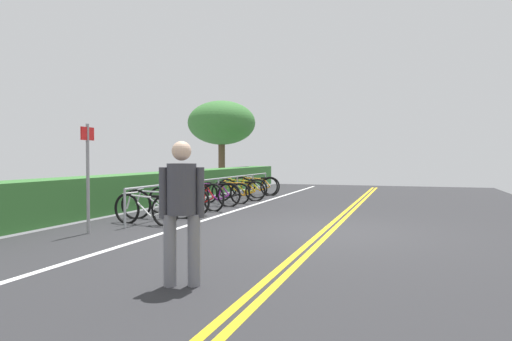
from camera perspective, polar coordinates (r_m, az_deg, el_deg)
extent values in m
cube|color=#2B2B2D|center=(8.90, 8.80, -7.60)|extent=(29.26, 10.37, 0.05)
cube|color=gold|center=(8.88, 9.31, -7.44)|extent=(26.34, 0.10, 0.00)
cube|color=gold|center=(8.91, 8.28, -7.41)|extent=(26.34, 0.10, 0.00)
cube|color=white|center=(9.77, -8.04, -6.60)|extent=(26.34, 0.12, 0.00)
cylinder|color=#9EA0A5|center=(9.46, -15.94, -4.58)|extent=(0.05, 0.05, 0.77)
cylinder|color=#9EA0A5|center=(10.78, -11.23, -3.78)|extent=(0.05, 0.05, 0.77)
cylinder|color=#9EA0A5|center=(12.17, -7.57, -3.15)|extent=(0.05, 0.05, 0.77)
cylinder|color=#9EA0A5|center=(13.60, -4.68, -2.63)|extent=(0.05, 0.05, 0.77)
cylinder|color=#9EA0A5|center=(15.05, -2.34, -2.21)|extent=(0.05, 0.05, 0.77)
cylinder|color=#9EA0A5|center=(16.53, -0.41, -1.86)|extent=(0.05, 0.05, 0.77)
cylinder|color=#9EA0A5|center=(18.02, 1.19, -1.57)|extent=(0.05, 0.05, 0.77)
cylinder|color=#9EA0A5|center=(13.57, -4.68, -1.00)|extent=(9.43, 0.04, 0.04)
torus|color=black|center=(10.18, -15.70, -4.58)|extent=(0.14, 0.67, 0.67)
torus|color=black|center=(9.57, -11.21, -4.95)|extent=(0.14, 0.67, 0.67)
cylinder|color=white|center=(9.94, -14.08, -4.28)|extent=(0.10, 0.56, 0.46)
cylinder|color=white|center=(9.88, -13.80, -3.15)|extent=(0.12, 0.67, 0.07)
cylinder|color=white|center=(9.73, -12.55, -4.48)|extent=(0.06, 0.17, 0.41)
cylinder|color=white|center=(9.68, -12.04, -5.29)|extent=(0.08, 0.36, 0.17)
cylinder|color=white|center=(9.62, -11.74, -4.13)|extent=(0.06, 0.25, 0.28)
cylinder|color=white|center=(10.14, -15.49, -3.78)|extent=(0.05, 0.14, 0.30)
cube|color=black|center=(9.67, -12.26, -3.15)|extent=(0.10, 0.21, 0.05)
cylinder|color=white|center=(10.09, -15.29, -2.68)|extent=(0.46, 0.08, 0.03)
torus|color=black|center=(10.86, -14.61, -4.10)|extent=(0.26, 0.69, 0.70)
torus|color=black|center=(10.63, -9.24, -4.20)|extent=(0.26, 0.69, 0.70)
cylinder|color=silver|center=(10.76, -12.63, -3.71)|extent=(0.21, 0.57, 0.48)
cylinder|color=silver|center=(10.72, -12.29, -2.60)|extent=(0.24, 0.68, 0.07)
cylinder|color=silver|center=(10.68, -10.80, -3.83)|extent=(0.08, 0.17, 0.43)
cylinder|color=silver|center=(10.67, -10.20, -4.57)|extent=(0.14, 0.37, 0.18)
cylinder|color=silver|center=(10.64, -9.85, -3.45)|extent=(0.11, 0.25, 0.30)
cylinder|color=silver|center=(10.83, -14.35, -3.30)|extent=(0.07, 0.14, 0.32)
cube|color=black|center=(10.65, -10.45, -2.55)|extent=(0.14, 0.21, 0.05)
cylinder|color=silver|center=(10.80, -14.09, -2.23)|extent=(0.45, 0.16, 0.03)
torus|color=black|center=(11.81, -11.80, -3.64)|extent=(0.11, 0.70, 0.69)
torus|color=black|center=(11.24, -7.29, -3.89)|extent=(0.11, 0.70, 0.69)
cylinder|color=#198C38|center=(11.58, -10.16, -3.34)|extent=(0.08, 0.61, 0.48)
cylinder|color=#198C38|center=(11.53, -9.88, -2.33)|extent=(0.09, 0.73, 0.07)
cylinder|color=#198C38|center=(11.39, -8.63, -3.50)|extent=(0.05, 0.18, 0.43)
cylinder|color=#198C38|center=(11.35, -8.11, -4.20)|extent=(0.06, 0.39, 0.18)
cylinder|color=#198C38|center=(11.29, -7.81, -3.17)|extent=(0.05, 0.26, 0.29)
cylinder|color=#198C38|center=(11.77, -11.59, -2.92)|extent=(0.05, 0.14, 0.32)
cube|color=black|center=(11.34, -8.33, -2.32)|extent=(0.09, 0.21, 0.05)
cylinder|color=#198C38|center=(11.72, -11.38, -1.95)|extent=(0.46, 0.06, 0.03)
torus|color=black|center=(12.73, -8.76, -3.10)|extent=(0.30, 0.73, 0.76)
torus|color=black|center=(12.00, -5.30, -3.38)|extent=(0.30, 0.73, 0.76)
cylinder|color=red|center=(12.44, -7.51, -2.80)|extent=(0.23, 0.58, 0.52)
cylinder|color=red|center=(12.38, -7.29, -1.77)|extent=(0.27, 0.68, 0.07)
cylinder|color=red|center=(12.20, -6.33, -2.97)|extent=(0.09, 0.17, 0.47)
cylinder|color=red|center=(12.13, -5.93, -3.70)|extent=(0.16, 0.37, 0.19)
cylinder|color=red|center=(12.07, -5.70, -2.64)|extent=(0.12, 0.26, 0.32)
cylinder|color=red|center=(12.68, -8.60, -2.37)|extent=(0.08, 0.14, 0.34)
cube|color=black|center=(12.13, -6.10, -1.78)|extent=(0.14, 0.22, 0.05)
cylinder|color=red|center=(12.63, -8.44, -1.40)|extent=(0.44, 0.18, 0.03)
torus|color=black|center=(13.42, -7.25, -2.95)|extent=(0.09, 0.71, 0.71)
torus|color=black|center=(13.08, -3.38, -3.06)|extent=(0.09, 0.71, 0.71)
cylinder|color=purple|center=(13.28, -5.82, -2.64)|extent=(0.06, 0.55, 0.49)
cylinder|color=purple|center=(13.24, -5.58, -1.73)|extent=(0.07, 0.65, 0.07)
cylinder|color=purple|center=(13.17, -4.50, -2.74)|extent=(0.04, 0.16, 0.44)
cylinder|color=purple|center=(13.14, -4.07, -3.36)|extent=(0.05, 0.35, 0.18)
cylinder|color=purple|center=(13.11, -3.82, -2.44)|extent=(0.05, 0.24, 0.30)
cylinder|color=purple|center=(13.39, -7.07, -2.29)|extent=(0.04, 0.13, 0.32)
cube|color=black|center=(13.13, -4.25, -1.69)|extent=(0.09, 0.20, 0.05)
cylinder|color=purple|center=(13.36, -6.88, -1.42)|extent=(0.46, 0.05, 0.03)
torus|color=black|center=(14.29, -5.97, -2.77)|extent=(0.07, 0.66, 0.66)
torus|color=black|center=(13.87, -1.99, -2.90)|extent=(0.07, 0.66, 0.66)
cylinder|color=black|center=(14.12, -4.51, -2.51)|extent=(0.05, 0.61, 0.45)
cylinder|color=black|center=(14.08, -4.25, -1.73)|extent=(0.05, 0.73, 0.07)
cylinder|color=black|center=(13.97, -3.15, -2.61)|extent=(0.04, 0.17, 0.40)
cylinder|color=black|center=(13.94, -2.70, -3.15)|extent=(0.04, 0.39, 0.17)
cylinder|color=black|center=(13.90, -2.44, -2.36)|extent=(0.04, 0.26, 0.28)
cylinder|color=black|center=(14.26, -5.78, -2.20)|extent=(0.04, 0.14, 0.30)
cube|color=black|center=(13.93, -2.89, -1.70)|extent=(0.08, 0.20, 0.05)
cylinder|color=black|center=(14.22, -5.59, -1.43)|extent=(0.46, 0.04, 0.03)
torus|color=black|center=(14.86, -4.29, -2.58)|extent=(0.24, 0.65, 0.66)
torus|color=black|center=(14.78, -0.09, -2.60)|extent=(0.24, 0.65, 0.66)
cylinder|color=orange|center=(14.81, -2.72, -2.30)|extent=(0.21, 0.61, 0.45)
cylinder|color=orange|center=(14.79, -2.45, -1.54)|extent=(0.24, 0.72, 0.07)
cylinder|color=orange|center=(14.79, -1.29, -2.36)|extent=(0.08, 0.18, 0.41)
cylinder|color=orange|center=(14.79, -0.83, -2.86)|extent=(0.14, 0.39, 0.17)
cylinder|color=orange|center=(14.77, -0.55, -2.10)|extent=(0.11, 0.27, 0.28)
cylinder|color=orange|center=(14.84, -4.08, -2.03)|extent=(0.07, 0.15, 0.30)
cube|color=black|center=(14.77, -1.02, -1.49)|extent=(0.13, 0.21, 0.05)
cylinder|color=orange|center=(14.83, -3.88, -1.28)|extent=(0.45, 0.15, 0.03)
torus|color=black|center=(16.00, -3.60, -2.24)|extent=(0.16, 0.69, 0.69)
torus|color=black|center=(15.79, 0.21, -2.29)|extent=(0.16, 0.69, 0.69)
cylinder|color=yellow|center=(15.91, -2.18, -1.98)|extent=(0.13, 0.61, 0.47)
cylinder|color=yellow|center=(15.88, -1.94, -1.24)|extent=(0.15, 0.73, 0.07)
cylinder|color=yellow|center=(15.84, -0.89, -2.05)|extent=(0.06, 0.18, 0.42)
cylinder|color=yellow|center=(15.83, -0.47, -2.54)|extent=(0.09, 0.39, 0.18)
cylinder|color=yellow|center=(15.80, -0.22, -1.80)|extent=(0.07, 0.27, 0.29)
cylinder|color=yellow|center=(15.98, -3.41, -1.71)|extent=(0.06, 0.15, 0.31)
cube|color=black|center=(15.81, -0.64, -1.20)|extent=(0.11, 0.21, 0.05)
cylinder|color=yellow|center=(15.96, -3.22, -0.99)|extent=(0.46, 0.10, 0.03)
torus|color=black|center=(16.71, -1.85, -2.01)|extent=(0.29, 0.70, 0.72)
torus|color=black|center=(16.73, 1.75, -2.00)|extent=(0.29, 0.70, 0.72)
cylinder|color=orange|center=(16.70, -0.50, -1.72)|extent=(0.23, 0.58, 0.49)
cylinder|color=orange|center=(16.69, -0.27, -0.98)|extent=(0.27, 0.69, 0.07)
cylinder|color=orange|center=(16.71, 0.72, -1.78)|extent=(0.09, 0.17, 0.44)
cylinder|color=orange|center=(16.72, 1.12, -2.26)|extent=(0.16, 0.37, 0.18)
cylinder|color=orange|center=(16.71, 1.35, -1.52)|extent=(0.12, 0.26, 0.31)
cylinder|color=orange|center=(16.70, -1.67, -1.47)|extent=(0.08, 0.14, 0.33)
cube|color=black|center=(16.70, 0.96, -0.94)|extent=(0.14, 0.22, 0.05)
cylinder|color=orange|center=(16.69, -1.49, -0.75)|extent=(0.44, 0.18, 0.03)
torus|color=black|center=(17.78, -1.01, -1.87)|extent=(0.21, 0.67, 0.67)
torus|color=black|center=(17.27, 1.76, -1.97)|extent=(0.21, 0.67, 0.67)
cylinder|color=silver|center=(17.58, 0.01, -1.65)|extent=(0.16, 0.56, 0.46)
cylinder|color=silver|center=(17.53, 0.19, -1.01)|extent=(0.19, 0.67, 0.07)
cylinder|color=silver|center=(17.41, 0.95, -1.74)|extent=(0.07, 0.17, 0.41)
cylinder|color=silver|center=(17.36, 1.26, -2.18)|extent=(0.12, 0.36, 0.17)
cylinder|color=silver|center=(17.31, 1.45, -1.53)|extent=(0.09, 0.25, 0.28)
cylinder|color=silver|center=(17.74, -0.88, -1.40)|extent=(0.07, 0.14, 0.30)
cube|color=black|center=(17.36, 1.14, -0.99)|extent=(0.12, 0.21, 0.05)
cylinder|color=silver|center=(17.71, -0.74, -0.77)|extent=(0.45, 0.13, 0.03)
cylinder|color=slate|center=(5.16, -10.61, -9.70)|extent=(0.14, 0.14, 0.78)
cylinder|color=slate|center=(5.13, -7.68, -9.75)|extent=(0.14, 0.14, 0.78)
cylinder|color=#3F3F47|center=(5.05, -9.19, -2.27)|extent=(0.32, 0.32, 0.55)
sphere|color=beige|center=(5.04, -9.21, 2.42)|extent=(0.21, 0.21, 0.21)
cylinder|color=#3F3F47|center=(5.08, -11.43, -2.71)|extent=(0.09, 0.09, 0.55)
cylinder|color=#3F3F47|center=(5.04, -6.92, -2.72)|extent=(0.09, 0.09, 0.55)
cylinder|color=gray|center=(8.98, -20.10, -0.97)|extent=(0.06, 0.06, 2.01)
cube|color=red|center=(8.99, -20.15, 4.31)|extent=(0.36, 0.04, 0.24)
cube|color=#387533|center=(15.81, -9.33, -1.76)|extent=(18.43, 0.98, 0.93)
cylinder|color=brown|center=(23.70, -4.27, 0.88)|extent=(0.34, 0.34, 2.15)
ellipsoid|color=#387533|center=(23.76, -4.28, 5.91)|extent=(3.46, 3.46, 2.24)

